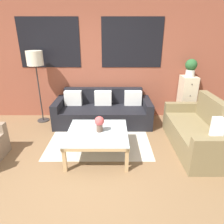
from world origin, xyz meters
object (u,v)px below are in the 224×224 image
object	(u,v)px
settee_vintage	(199,133)
drawer_cabinet	(186,99)
couch_dark	(103,112)
coffee_table	(97,135)
floor_lamp	(35,62)
flower_vase	(99,123)
potted_plant	(191,67)

from	to	relation	value
settee_vintage	drawer_cabinet	world-z (taller)	drawer_cabinet
couch_dark	settee_vintage	xyz separation A→B (m)	(1.82, -1.13, 0.03)
coffee_table	floor_lamp	distance (m)	2.30
coffee_table	flower_vase	world-z (taller)	flower_vase
couch_dark	potted_plant	distance (m)	2.26
flower_vase	floor_lamp	bearing A→B (deg)	136.15
settee_vintage	potted_plant	distance (m)	1.67
potted_plant	flower_vase	world-z (taller)	potted_plant
couch_dark	drawer_cabinet	distance (m)	2.04
couch_dark	drawer_cabinet	bearing A→B (deg)	5.82
couch_dark	settee_vintage	size ratio (longest dim) A/B	1.30
coffee_table	potted_plant	size ratio (longest dim) A/B	2.62
drawer_cabinet	settee_vintage	bearing A→B (deg)	-98.21
settee_vintage	floor_lamp	xyz separation A→B (m)	(-3.30, 1.24, 1.12)
drawer_cabinet	potted_plant	world-z (taller)	potted_plant
couch_dark	flower_vase	world-z (taller)	couch_dark
potted_plant	coffee_table	bearing A→B (deg)	-143.04
settee_vintage	coffee_table	size ratio (longest dim) A/B	1.64
settee_vintage	couch_dark	bearing A→B (deg)	148.20
floor_lamp	potted_plant	bearing A→B (deg)	1.53
potted_plant	flower_vase	xyz separation A→B (m)	(-2.01, -1.52, -0.70)
coffee_table	flower_vase	size ratio (longest dim) A/B	3.73
coffee_table	flower_vase	xyz separation A→B (m)	(0.04, 0.02, 0.22)
settee_vintage	flower_vase	xyz separation A→B (m)	(-1.82, -0.19, 0.29)
couch_dark	floor_lamp	world-z (taller)	floor_lamp
settee_vintage	floor_lamp	world-z (taller)	floor_lamp
drawer_cabinet	potted_plant	distance (m)	0.76
couch_dark	potted_plant	world-z (taller)	potted_plant
floor_lamp	flower_vase	xyz separation A→B (m)	(1.48, -1.42, -0.83)
drawer_cabinet	flower_vase	size ratio (longest dim) A/B	3.90
drawer_cabinet	floor_lamp	bearing A→B (deg)	-178.47
settee_vintage	drawer_cabinet	xyz separation A→B (m)	(0.19, 1.33, 0.23)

